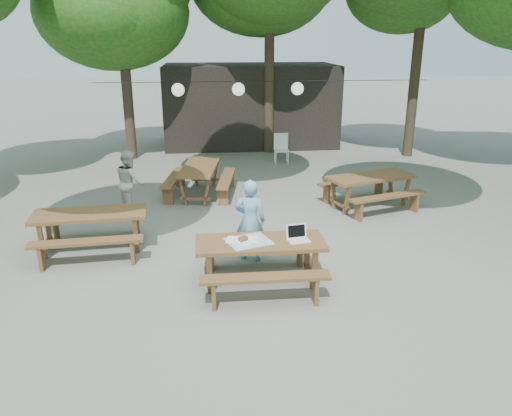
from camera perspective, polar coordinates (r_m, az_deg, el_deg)
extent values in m
plane|color=#61625D|center=(8.55, 2.15, -7.00)|extent=(80.00, 80.00, 0.00)
cube|color=black|center=(18.32, -0.69, 11.73)|extent=(6.00, 3.00, 2.80)
cube|color=brown|center=(7.75, 0.51, -4.00)|extent=(2.00, 0.80, 0.06)
cube|color=brown|center=(7.28, 1.06, -7.96)|extent=(1.90, 0.28, 0.05)
cube|color=brown|center=(8.45, 0.03, -3.96)|extent=(1.90, 0.28, 0.05)
cube|color=brown|center=(7.90, 0.50, -6.50)|extent=(1.70, 0.70, 0.69)
cube|color=brown|center=(9.46, -18.50, -0.66)|extent=(2.06, 0.96, 0.06)
cube|color=brown|center=(8.95, -18.84, -3.68)|extent=(1.92, 0.44, 0.05)
cube|color=brown|center=(10.15, -17.89, -0.87)|extent=(1.92, 0.44, 0.05)
cube|color=brown|center=(9.59, -18.27, -2.77)|extent=(1.75, 0.84, 0.69)
cube|color=brown|center=(11.64, 13.02, 3.47)|extent=(2.15, 1.38, 0.06)
cube|color=brown|center=(11.22, 14.86, 1.30)|extent=(1.89, 0.86, 0.05)
cube|color=brown|center=(12.21, 11.13, 3.03)|extent=(1.89, 0.86, 0.05)
cube|color=brown|center=(11.74, 12.88, 1.71)|extent=(1.83, 1.19, 0.69)
cube|color=brown|center=(12.28, -6.46, 4.66)|extent=(1.08, 2.10, 0.06)
cube|color=brown|center=(12.26, -3.41, 3.42)|extent=(0.55, 1.92, 0.05)
cube|color=brown|center=(12.47, -9.37, 3.46)|extent=(0.55, 1.92, 0.05)
cube|color=brown|center=(12.38, -6.40, 2.98)|extent=(0.94, 1.78, 0.69)
imported|color=#6DA4C8|center=(8.65, -0.68, -1.41)|extent=(0.59, 0.45, 1.46)
imported|color=silver|center=(11.33, -14.22, 2.91)|extent=(0.77, 0.85, 1.43)
cube|color=white|center=(15.52, 2.93, 6.60)|extent=(0.46, 0.46, 0.04)
cube|color=white|center=(15.66, 2.86, 7.69)|extent=(0.44, 0.06, 0.48)
cube|color=white|center=(15.57, 2.91, 5.84)|extent=(0.43, 0.43, 0.38)
cube|color=white|center=(7.76, 4.90, -3.73)|extent=(0.36, 0.28, 0.02)
cube|color=white|center=(7.82, 4.63, -2.63)|extent=(0.34, 0.12, 0.23)
cube|color=black|center=(7.81, 4.65, -2.65)|extent=(0.28, 0.09, 0.19)
cube|color=teal|center=(7.72, -0.87, -3.82)|extent=(0.80, 0.74, 0.01)
cube|color=white|center=(7.67, -1.84, -3.94)|extent=(0.29, 0.35, 0.00)
cube|color=white|center=(7.76, -0.44, -3.62)|extent=(0.21, 0.30, 0.00)
cube|color=white|center=(7.76, -2.60, -3.64)|extent=(0.26, 0.33, 0.00)
cube|color=brown|center=(7.72, -1.49, -3.50)|extent=(0.16, 0.15, 0.06)
cylinder|color=black|center=(13.74, 0.97, 14.28)|extent=(9.00, 0.02, 0.02)
sphere|color=white|center=(13.69, -8.91, 13.20)|extent=(0.34, 0.34, 0.34)
sphere|color=white|center=(13.70, -2.02, 13.41)|extent=(0.34, 0.34, 0.34)
sphere|color=white|center=(13.89, 4.76, 13.44)|extent=(0.34, 0.34, 0.34)
cylinder|color=#2D2319|center=(16.36, -14.54, 12.99)|extent=(0.32, 0.32, 4.36)
ellipsoid|color=#195416|center=(16.31, -15.31, 21.67)|extent=(4.48, 4.48, 3.36)
cylinder|color=#2D2319|center=(16.76, 1.52, 15.38)|extent=(0.32, 0.32, 5.33)
cylinder|color=#2D2319|center=(16.97, 17.70, 14.14)|extent=(0.32, 0.32, 5.08)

